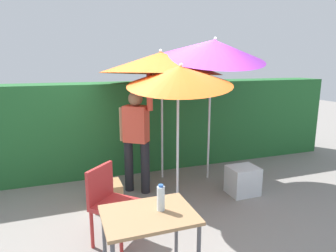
{
  "coord_description": "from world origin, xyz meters",
  "views": [
    {
      "loc": [
        -1.45,
        -3.74,
        2.02
      ],
      "look_at": [
        0.0,
        0.3,
        1.1
      ],
      "focal_mm": 31.74,
      "sensor_mm": 36.0,
      "label": 1
    }
  ],
  "objects_px": {
    "person_vendor": "(136,134)",
    "umbrella_orange": "(213,49)",
    "folding_table": "(149,223)",
    "crate_cardboard": "(107,195)",
    "chair_plastic": "(110,200)",
    "bottle_water": "(161,198)",
    "umbrella_yellow": "(161,63)",
    "cooler_box": "(243,180)",
    "umbrella_rainbow": "(180,76)"
  },
  "relations": [
    {
      "from": "cooler_box",
      "to": "person_vendor",
      "type": "bearing_deg",
      "value": 157.21
    },
    {
      "from": "umbrella_rainbow",
      "to": "bottle_water",
      "type": "distance_m",
      "value": 1.93
    },
    {
      "from": "person_vendor",
      "to": "crate_cardboard",
      "type": "height_order",
      "value": "person_vendor"
    },
    {
      "from": "crate_cardboard",
      "to": "folding_table",
      "type": "xyz_separation_m",
      "value": [
        0.13,
        -1.7,
        0.47
      ]
    },
    {
      "from": "umbrella_orange",
      "to": "cooler_box",
      "type": "height_order",
      "value": "umbrella_orange"
    },
    {
      "from": "crate_cardboard",
      "to": "folding_table",
      "type": "relative_size",
      "value": 0.49
    },
    {
      "from": "chair_plastic",
      "to": "cooler_box",
      "type": "distance_m",
      "value": 2.24
    },
    {
      "from": "person_vendor",
      "to": "cooler_box",
      "type": "height_order",
      "value": "person_vendor"
    },
    {
      "from": "umbrella_yellow",
      "to": "folding_table",
      "type": "relative_size",
      "value": 2.83
    },
    {
      "from": "person_vendor",
      "to": "umbrella_orange",
      "type": "bearing_deg",
      "value": 5.26
    },
    {
      "from": "umbrella_yellow",
      "to": "crate_cardboard",
      "type": "xyz_separation_m",
      "value": [
        -1.08,
        -0.8,
        -1.83
      ]
    },
    {
      "from": "folding_table",
      "to": "crate_cardboard",
      "type": "bearing_deg",
      "value": 94.35
    },
    {
      "from": "crate_cardboard",
      "to": "umbrella_orange",
      "type": "bearing_deg",
      "value": 14.61
    },
    {
      "from": "person_vendor",
      "to": "crate_cardboard",
      "type": "xyz_separation_m",
      "value": [
        -0.53,
        -0.37,
        -0.76
      ]
    },
    {
      "from": "person_vendor",
      "to": "bottle_water",
      "type": "bearing_deg",
      "value": -97.83
    },
    {
      "from": "umbrella_rainbow",
      "to": "folding_table",
      "type": "relative_size",
      "value": 2.66
    },
    {
      "from": "umbrella_orange",
      "to": "chair_plastic",
      "type": "height_order",
      "value": "umbrella_orange"
    },
    {
      "from": "umbrella_yellow",
      "to": "crate_cardboard",
      "type": "bearing_deg",
      "value": -143.65
    },
    {
      "from": "crate_cardboard",
      "to": "bottle_water",
      "type": "bearing_deg",
      "value": -81.62
    },
    {
      "from": "umbrella_rainbow",
      "to": "umbrella_yellow",
      "type": "height_order",
      "value": "umbrella_yellow"
    },
    {
      "from": "umbrella_rainbow",
      "to": "chair_plastic",
      "type": "distance_m",
      "value": 1.84
    },
    {
      "from": "chair_plastic",
      "to": "folding_table",
      "type": "bearing_deg",
      "value": -75.86
    },
    {
      "from": "umbrella_rainbow",
      "to": "folding_table",
      "type": "bearing_deg",
      "value": -120.49
    },
    {
      "from": "umbrella_rainbow",
      "to": "umbrella_orange",
      "type": "xyz_separation_m",
      "value": [
        0.87,
        0.69,
        0.39
      ]
    },
    {
      "from": "umbrella_orange",
      "to": "bottle_water",
      "type": "height_order",
      "value": "umbrella_orange"
    },
    {
      "from": "person_vendor",
      "to": "chair_plastic",
      "type": "height_order",
      "value": "person_vendor"
    },
    {
      "from": "chair_plastic",
      "to": "bottle_water",
      "type": "distance_m",
      "value": 0.95
    },
    {
      "from": "bottle_water",
      "to": "umbrella_yellow",
      "type": "bearing_deg",
      "value": 71.37
    },
    {
      "from": "person_vendor",
      "to": "cooler_box",
      "type": "bearing_deg",
      "value": -22.79
    },
    {
      "from": "umbrella_orange",
      "to": "bottle_water",
      "type": "bearing_deg",
      "value": -126.92
    },
    {
      "from": "person_vendor",
      "to": "folding_table",
      "type": "distance_m",
      "value": 2.12
    },
    {
      "from": "person_vendor",
      "to": "cooler_box",
      "type": "relative_size",
      "value": 4.2
    },
    {
      "from": "crate_cardboard",
      "to": "folding_table",
      "type": "height_order",
      "value": "folding_table"
    },
    {
      "from": "umbrella_orange",
      "to": "person_vendor",
      "type": "xyz_separation_m",
      "value": [
        -1.35,
        -0.12,
        -1.3
      ]
    },
    {
      "from": "umbrella_yellow",
      "to": "person_vendor",
      "type": "xyz_separation_m",
      "value": [
        -0.55,
        -0.43,
        -1.07
      ]
    },
    {
      "from": "chair_plastic",
      "to": "folding_table",
      "type": "relative_size",
      "value": 1.11
    },
    {
      "from": "person_vendor",
      "to": "folding_table",
      "type": "relative_size",
      "value": 2.35
    },
    {
      "from": "umbrella_orange",
      "to": "cooler_box",
      "type": "relative_size",
      "value": 5.8
    },
    {
      "from": "umbrella_orange",
      "to": "folding_table",
      "type": "xyz_separation_m",
      "value": [
        -1.75,
        -2.19,
        -1.58
      ]
    },
    {
      "from": "umbrella_rainbow",
      "to": "crate_cardboard",
      "type": "bearing_deg",
      "value": 168.52
    },
    {
      "from": "chair_plastic",
      "to": "person_vendor",
      "type": "bearing_deg",
      "value": 63.5
    },
    {
      "from": "person_vendor",
      "to": "chair_plastic",
      "type": "xyz_separation_m",
      "value": [
        -0.61,
        -1.23,
        -0.42
      ]
    },
    {
      "from": "umbrella_orange",
      "to": "chair_plastic",
      "type": "distance_m",
      "value": 2.94
    },
    {
      "from": "umbrella_orange",
      "to": "person_vendor",
      "type": "distance_m",
      "value": 1.88
    },
    {
      "from": "umbrella_orange",
      "to": "chair_plastic",
      "type": "xyz_separation_m",
      "value": [
        -1.96,
        -1.35,
        -1.72
      ]
    },
    {
      "from": "umbrella_orange",
      "to": "folding_table",
      "type": "distance_m",
      "value": 3.22
    },
    {
      "from": "crate_cardboard",
      "to": "cooler_box",
      "type": "bearing_deg",
      "value": -7.67
    },
    {
      "from": "umbrella_orange",
      "to": "umbrella_yellow",
      "type": "height_order",
      "value": "umbrella_orange"
    },
    {
      "from": "umbrella_orange",
      "to": "bottle_water",
      "type": "relative_size",
      "value": 10.82
    },
    {
      "from": "umbrella_rainbow",
      "to": "chair_plastic",
      "type": "xyz_separation_m",
      "value": [
        -1.09,
        -0.66,
        -1.33
      ]
    }
  ]
}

